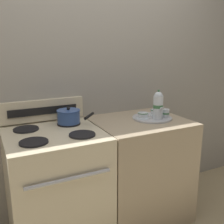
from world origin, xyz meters
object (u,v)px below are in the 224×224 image
object	(u,v)px
saucepan	(69,116)
teacup_right	(155,112)
serving_tray	(152,118)
stove	(56,188)
creamer_jug	(166,113)
teapot	(158,105)
teacup_left	(142,115)

from	to	relation	value
saucepan	teacup_right	distance (m)	0.77
saucepan	serving_tray	bearing A→B (deg)	-12.89
serving_tray	stove	bearing A→B (deg)	179.46
teacup_right	creamer_jug	world-z (taller)	creamer_jug
saucepan	teapot	bearing A→B (deg)	-17.84
stove	serving_tray	xyz separation A→B (m)	(0.86, -0.01, 0.46)
stove	serving_tray	size ratio (longest dim) A/B	2.70
teacup_left	creamer_jug	world-z (taller)	creamer_jug
stove	serving_tray	world-z (taller)	serving_tray
serving_tray	teapot	size ratio (longest dim) A/B	1.36
serving_tray	creamer_jug	world-z (taller)	creamer_jug
creamer_jug	teapot	bearing A→B (deg)	-172.97
serving_tray	teacup_left	world-z (taller)	teacup_left
saucepan	creamer_jug	world-z (taller)	saucepan
serving_tray	teacup_right	xyz separation A→B (m)	(0.07, 0.05, 0.03)
serving_tray	teacup_left	bearing A→B (deg)	171.81
teapot	teacup_left	bearing A→B (deg)	141.17
teapot	creamer_jug	distance (m)	0.12
stove	teacup_left	bearing A→B (deg)	0.36
teapot	teacup_left	world-z (taller)	teapot
teacup_right	creamer_jug	bearing A→B (deg)	-75.94
saucepan	teacup_left	xyz separation A→B (m)	(0.60, -0.15, -0.03)
stove	teapot	distance (m)	1.05
teacup_right	saucepan	bearing A→B (deg)	172.27
stove	teacup_left	xyz separation A→B (m)	(0.77, 0.00, 0.49)
saucepan	teacup_right	xyz separation A→B (m)	(0.77, -0.10, -0.03)
stove	serving_tray	bearing A→B (deg)	-0.54
teapot	stove	bearing A→B (deg)	175.04
stove	teapot	world-z (taller)	teapot
stove	creamer_jug	size ratio (longest dim) A/B	12.74
teacup_right	creamer_jug	size ratio (longest dim) A/B	1.80
teacup_left	teacup_right	world-z (taller)	same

